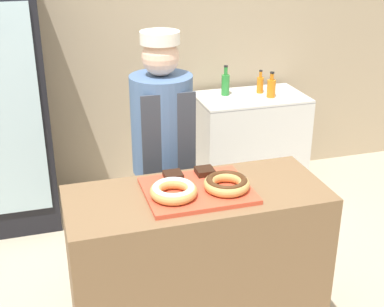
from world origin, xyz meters
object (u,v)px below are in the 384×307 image
object	(u,v)px
beverage_fridge	(7,107)
chest_freezer	(249,142)
donut_chocolate_glaze	(227,183)
bottle_orange	(271,87)
donut_light_glaze	(174,190)
baker_person	(163,159)
bottle_orange_b	(260,84)
brownie_back_left	(173,175)
brownie_back_right	(205,171)
serving_tray	(197,190)
bottle_green	(225,84)

from	to	relation	value
beverage_fridge	chest_freezer	size ratio (longest dim) A/B	2.06
donut_chocolate_glaze	bottle_orange	world-z (taller)	bottle_orange
donut_light_glaze	baker_person	world-z (taller)	baker_person
baker_person	beverage_fridge	size ratio (longest dim) A/B	0.87
donut_light_glaze	baker_person	distance (m)	0.70
baker_person	bottle_orange_b	world-z (taller)	baker_person
brownie_back_left	brownie_back_right	world-z (taller)	same
baker_person	beverage_fridge	xyz separation A→B (m)	(-0.95, 1.12, 0.08)
donut_light_glaze	bottle_orange	distance (m)	2.18
brownie_back_right	brownie_back_left	bearing A→B (deg)	180.00
serving_tray	bottle_green	bearing A→B (deg)	65.96
bottle_green	bottle_orange_b	xyz separation A→B (m)	(0.31, -0.03, -0.02)
bottle_orange	bottle_orange_b	distance (m)	0.15
bottle_green	bottle_orange_b	size ratio (longest dim) A/B	1.28
donut_chocolate_glaze	bottle_orange	bearing A→B (deg)	59.02
donut_light_glaze	bottle_green	distance (m)	2.13
brownie_back_right	bottle_orange	size ratio (longest dim) A/B	0.44
brownie_back_right	chest_freezer	world-z (taller)	brownie_back_right
baker_person	bottle_orange	bearing A→B (deg)	40.84
beverage_fridge	donut_chocolate_glaze	bearing A→B (deg)	-58.08
bottle_orange	baker_person	bearing A→B (deg)	-139.16
brownie_back_left	beverage_fridge	xyz separation A→B (m)	(-0.89, 1.59, -0.04)
donut_chocolate_glaze	beverage_fridge	distance (m)	2.12
serving_tray	baker_person	world-z (taller)	baker_person
brownie_back_left	bottle_green	size ratio (longest dim) A/B	0.37
donut_light_glaze	bottle_orange	bearing A→B (deg)	52.61
bottle_green	baker_person	bearing A→B (deg)	-125.11
baker_person	bottle_orange	world-z (taller)	baker_person
baker_person	bottle_green	distance (m)	1.49
brownie_back_left	bottle_green	distance (m)	1.92
donut_chocolate_glaze	bottle_orange_b	xyz separation A→B (m)	(1.00, 1.87, -0.07)
donut_chocolate_glaze	chest_freezer	xyz separation A→B (m)	(0.89, 1.81, -0.58)
donut_light_glaze	brownie_back_right	bearing A→B (deg)	41.70
brownie_back_right	beverage_fridge	distance (m)	1.92
baker_person	beverage_fridge	world-z (taller)	beverage_fridge
chest_freezer	bottle_green	size ratio (longest dim) A/B	3.59
serving_tray	donut_chocolate_glaze	xyz separation A→B (m)	(0.14, -0.05, 0.05)
donut_light_glaze	chest_freezer	distance (m)	2.23
serving_tray	brownie_back_left	bearing A→B (deg)	120.03
brownie_back_right	donut_light_glaze	bearing A→B (deg)	-138.30
baker_person	bottle_orange_b	bearing A→B (deg)	45.51
beverage_fridge	bottle_orange_b	xyz separation A→B (m)	(2.12, 0.07, -0.02)
chest_freezer	bottle_orange	xyz separation A→B (m)	(0.15, -0.08, 0.52)
beverage_fridge	bottle_green	world-z (taller)	beverage_fridge
serving_tray	beverage_fridge	xyz separation A→B (m)	(-0.98, 1.75, -0.01)
donut_light_glaze	bottle_orange_b	distance (m)	2.27
chest_freezer	baker_person	bearing A→B (deg)	-133.35
donut_chocolate_glaze	brownie_back_left	world-z (taller)	donut_chocolate_glaze
brownie_back_left	baker_person	size ratio (longest dim) A/B	0.06
bottle_orange	bottle_green	distance (m)	0.39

